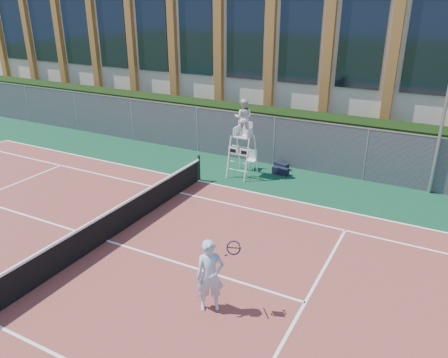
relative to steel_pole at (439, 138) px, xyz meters
The scene contains 13 objects.
ground 12.39m from the steel_pole, 134.48° to the right, with size 120.00×120.00×0.00m, color #233814.
apron 11.71m from the steel_pole, 137.97° to the right, with size 36.00×20.00×0.01m, color #0D3B1E.
tennis_court 12.39m from the steel_pole, 134.48° to the right, with size 23.77×10.97×0.02m, color brown.
tennis_net 12.31m from the steel_pole, 134.48° to the right, with size 0.10×11.30×1.10m.
fence 8.61m from the steel_pole, behind, with size 40.00×0.06×2.20m, color #595E60, non-canonical shape.
hedge 8.71m from the steel_pole, behind, with size 40.00×1.40×2.20m, color black.
building 12.74m from the steel_pole, 132.73° to the left, with size 45.00×10.60×8.22m.
steel_pole is the anchor object (origin of this frame).
umpire_chair 7.43m from the steel_pole, 167.13° to the right, with size 0.92×1.42×3.30m.
plastic_chair 7.43m from the steel_pole, behind, with size 0.43×0.44×0.84m.
sports_bag_near 6.22m from the steel_pole, behind, with size 0.71×0.28×0.30m, color black.
sports_bag_far 6.36m from the steel_pole, behind, with size 0.66×0.29×0.26m, color black.
tennis_player 10.85m from the steel_pole, 112.44° to the right, with size 1.08×0.84×1.85m.
Camera 1 is at (8.74, -8.71, 6.97)m, focal length 35.00 mm.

